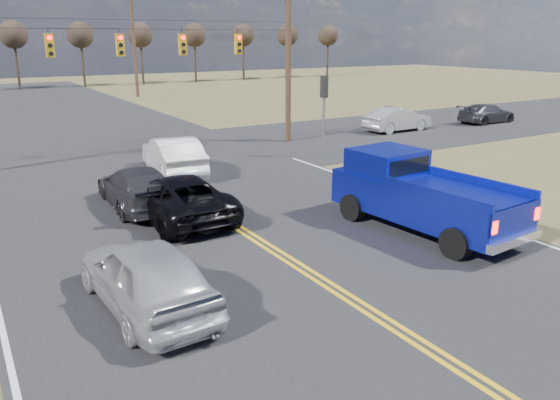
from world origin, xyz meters
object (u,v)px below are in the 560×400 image
dgrey_car_queue (138,187)px  cross_car_east_near (397,119)px  black_suv (177,197)px  white_car_queue (173,155)px  cross_car_east_far (487,113)px  pickup_truck (419,194)px  silver_suv (146,275)px

dgrey_car_queue → cross_car_east_near: size_ratio=1.07×
black_suv → dgrey_car_queue: 2.02m
cross_car_east_near → white_car_queue: bearing=99.4°
black_suv → dgrey_car_queue: size_ratio=1.07×
cross_car_east_near → cross_car_east_far: bearing=-96.9°
pickup_truck → dgrey_car_queue: 9.37m
black_suv → cross_car_east_near: 20.13m
pickup_truck → white_car_queue: bearing=105.4°
black_suv → cross_car_east_far: (25.52, 8.62, -0.07)m
black_suv → cross_car_east_far: size_ratio=1.16×
pickup_truck → cross_car_east_near: (11.99, 13.89, -0.35)m
silver_suv → cross_car_east_near: 25.32m
silver_suv → dgrey_car_queue: silver_suv is taller
black_suv → white_car_queue: size_ratio=1.06×
silver_suv → white_car_queue: white_car_queue is taller
white_car_queue → cross_car_east_far: bearing=-166.7°
pickup_truck → silver_suv: (-8.68, -0.73, -0.31)m
pickup_truck → cross_car_east_far: bearing=29.3°
white_car_queue → dgrey_car_queue: bearing=61.3°
dgrey_car_queue → cross_car_east_far: bearing=-163.2°
pickup_truck → white_car_queue: (-3.89, 10.49, -0.29)m
silver_suv → black_suv: silver_suv is taller
black_suv → white_car_queue: bearing=-110.2°
silver_suv → cross_car_east_far: silver_suv is taller
black_suv → dgrey_car_queue: (-0.70, 1.90, -0.02)m
dgrey_car_queue → cross_car_east_far: dgrey_car_queue is taller
dgrey_car_queue → cross_car_east_far: (26.22, 6.72, -0.06)m
black_suv → cross_car_east_far: black_suv is taller
black_suv → white_car_queue: white_car_queue is taller
silver_suv → black_suv: size_ratio=0.88×
black_suv → white_car_queue: (2.03, 5.78, 0.09)m
black_suv → cross_car_east_far: 26.93m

